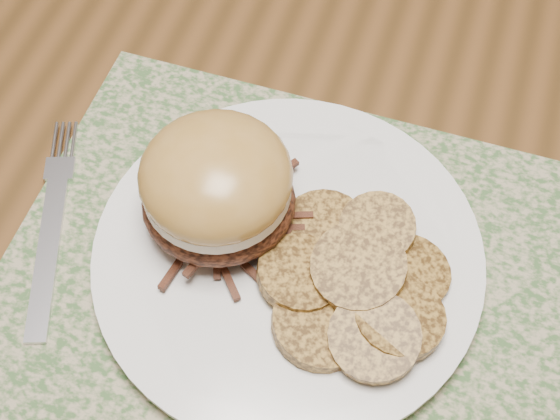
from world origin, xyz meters
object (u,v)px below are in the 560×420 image
object	(u,v)px
dinner_plate	(288,256)
pork_sandwich	(217,187)
dining_table	(193,51)
fork	(52,222)

from	to	relation	value
dinner_plate	pork_sandwich	bearing A→B (deg)	168.02
dining_table	dinner_plate	distance (m)	0.31
pork_sandwich	fork	xyz separation A→B (m)	(-0.12, -0.03, -0.05)
pork_sandwich	dining_table	bearing A→B (deg)	96.89
dining_table	dinner_plate	size ratio (longest dim) A/B	5.77
dining_table	pork_sandwich	world-z (taller)	pork_sandwich
pork_sandwich	fork	distance (m)	0.14
dining_table	dinner_plate	bearing A→B (deg)	-53.87
pork_sandwich	fork	size ratio (longest dim) A/B	0.75
dinner_plate	pork_sandwich	distance (m)	0.07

